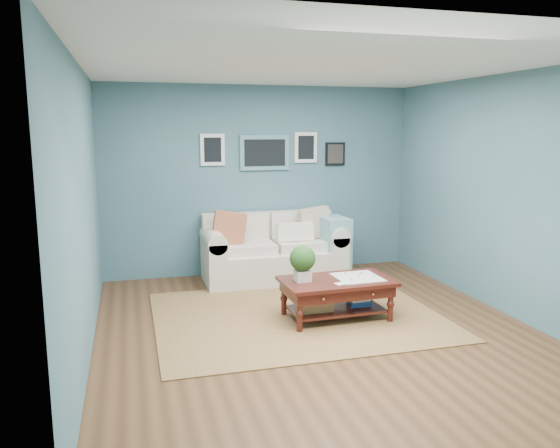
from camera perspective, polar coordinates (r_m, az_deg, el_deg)
name	(u,v)px	position (r m, az deg, el deg)	size (l,w,h in m)	color
room_shell	(316,201)	(5.59, 3.81, 2.42)	(5.00, 5.02, 2.70)	brown
area_rug	(297,316)	(6.25, 1.77, -9.55)	(3.14, 2.52, 0.01)	brown
loveseat	(279,250)	(7.65, -0.13, -2.71)	(1.98, 0.90, 1.02)	silver
coffee_table	(331,286)	(6.07, 5.34, -6.52)	(1.23, 0.74, 0.85)	black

